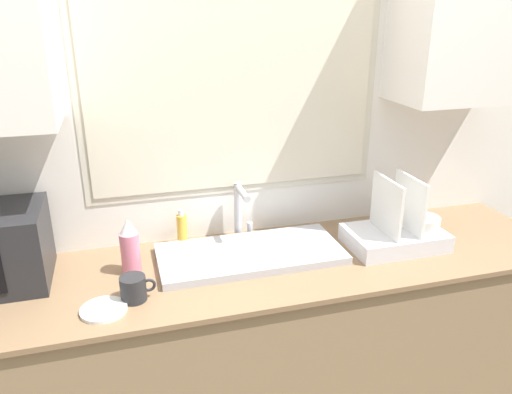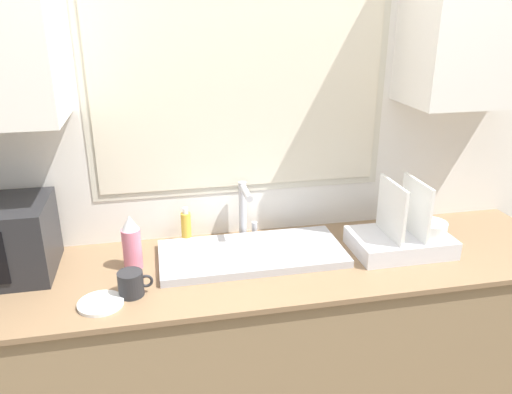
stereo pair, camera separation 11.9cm
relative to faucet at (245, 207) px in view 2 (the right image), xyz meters
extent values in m
cube|color=#8C7251|center=(0.00, -0.22, -0.60)|extent=(2.46, 0.58, 0.87)
cube|color=#846647|center=(0.00, -0.22, -0.15)|extent=(2.49, 0.61, 0.02)
cube|color=silver|center=(0.00, 0.10, 0.27)|extent=(6.00, 0.06, 2.60)
cube|color=beige|center=(0.00, 0.07, 0.53)|extent=(1.20, 0.01, 0.98)
cube|color=beige|center=(0.00, 0.07, 0.53)|extent=(1.14, 0.01, 0.92)
cube|color=white|center=(0.89, -0.09, 0.73)|extent=(0.51, 0.32, 0.65)
cube|color=#B2B2B7|center=(0.00, -0.17, -0.13)|extent=(0.71, 0.32, 0.03)
cylinder|color=#B7B7BC|center=(0.00, 0.02, -0.02)|extent=(0.03, 0.03, 0.24)
cylinder|color=#B7B7BC|center=(0.00, -0.05, 0.08)|extent=(0.03, 0.15, 0.03)
cylinder|color=#B7B7BC|center=(0.05, 0.02, -0.11)|extent=(0.02, 0.02, 0.06)
cube|color=silver|center=(0.58, -0.23, -0.11)|extent=(0.38, 0.25, 0.07)
cube|color=white|center=(0.53, -0.23, 0.04)|extent=(0.01, 0.22, 0.22)
cube|color=white|center=(0.63, -0.23, 0.04)|extent=(0.01, 0.22, 0.22)
cylinder|color=white|center=(0.69, -0.27, -0.04)|extent=(0.12, 0.12, 0.06)
cylinder|color=#D8728C|center=(-0.45, -0.16, -0.06)|extent=(0.07, 0.07, 0.16)
cone|color=silver|center=(-0.45, -0.16, 0.04)|extent=(0.06, 0.06, 0.05)
cylinder|color=gold|center=(-0.24, 0.00, -0.08)|extent=(0.04, 0.04, 0.13)
cylinder|color=white|center=(-0.24, 0.00, 0.00)|extent=(0.02, 0.02, 0.02)
cylinder|color=#262628|center=(-0.45, -0.35, -0.10)|extent=(0.09, 0.09, 0.09)
torus|color=#262628|center=(-0.40, -0.35, -0.10)|extent=(0.05, 0.01, 0.05)
cylinder|color=white|center=(-0.55, -0.40, -0.14)|extent=(0.15, 0.15, 0.01)
camera|label=1|loc=(-0.45, -1.83, 0.77)|focal=35.00mm
camera|label=2|loc=(-0.34, -1.86, 0.77)|focal=35.00mm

